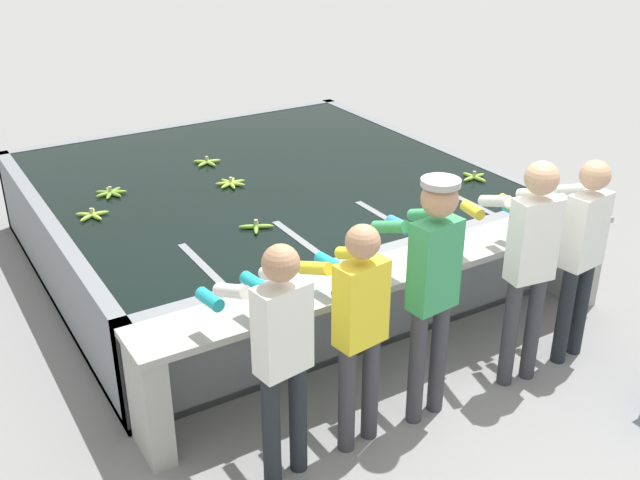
{
  "coord_description": "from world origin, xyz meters",
  "views": [
    {
      "loc": [
        -2.98,
        -3.55,
        3.3
      ],
      "look_at": [
        0.0,
        1.33,
        0.59
      ],
      "focal_mm": 42.0,
      "sensor_mm": 36.0,
      "label": 1
    }
  ],
  "objects_px": {
    "worker_0": "(279,344)",
    "worker_1": "(357,318)",
    "banana_bunch_floating_0": "(110,193)",
    "banana_bunch_floating_1": "(92,215)",
    "banana_bunch_floating_4": "(207,162)",
    "banana_bunch_floating_5": "(256,226)",
    "banana_bunch_ledge_0": "(571,210)",
    "worker_3": "(528,253)",
    "banana_bunch_floating_3": "(474,177)",
    "banana_bunch_floating_2": "(231,183)",
    "knife_0": "(338,285)",
    "worker_2": "(430,277)",
    "worker_4": "(579,244)"
  },
  "relations": [
    {
      "from": "banana_bunch_floating_1",
      "to": "banana_bunch_floating_2",
      "type": "distance_m",
      "value": 1.29
    },
    {
      "from": "worker_2",
      "to": "banana_bunch_floating_4",
      "type": "bearing_deg",
      "value": 91.82
    },
    {
      "from": "worker_2",
      "to": "knife_0",
      "type": "xyz_separation_m",
      "value": [
        -0.35,
        0.53,
        -0.21
      ]
    },
    {
      "from": "banana_bunch_floating_1",
      "to": "banana_bunch_floating_5",
      "type": "height_order",
      "value": "same"
    },
    {
      "from": "worker_3",
      "to": "banana_bunch_floating_3",
      "type": "height_order",
      "value": "worker_3"
    },
    {
      "from": "worker_1",
      "to": "banana_bunch_floating_0",
      "type": "distance_m",
      "value": 3.04
    },
    {
      "from": "banana_bunch_ledge_0",
      "to": "banana_bunch_floating_0",
      "type": "bearing_deg",
      "value": 142.93
    },
    {
      "from": "banana_bunch_floating_0",
      "to": "banana_bunch_floating_3",
      "type": "relative_size",
      "value": 0.99
    },
    {
      "from": "worker_2",
      "to": "banana_bunch_floating_3",
      "type": "xyz_separation_m",
      "value": [
        1.84,
        1.62,
        -0.2
      ]
    },
    {
      "from": "worker_2",
      "to": "worker_3",
      "type": "xyz_separation_m",
      "value": [
        0.84,
        -0.03,
        -0.04
      ]
    },
    {
      "from": "worker_0",
      "to": "worker_4",
      "type": "distance_m",
      "value": 2.48
    },
    {
      "from": "worker_1",
      "to": "banana_bunch_ledge_0",
      "type": "xyz_separation_m",
      "value": [
        2.55,
        0.59,
        -0.06
      ]
    },
    {
      "from": "banana_bunch_floating_0",
      "to": "banana_bunch_ledge_0",
      "type": "bearing_deg",
      "value": -37.07
    },
    {
      "from": "banana_bunch_floating_5",
      "to": "knife_0",
      "type": "xyz_separation_m",
      "value": [
        0.04,
        -1.15,
        -0.01
      ]
    },
    {
      "from": "worker_3",
      "to": "banana_bunch_floating_5",
      "type": "relative_size",
      "value": 6.39
    },
    {
      "from": "banana_bunch_floating_4",
      "to": "banana_bunch_ledge_0",
      "type": "distance_m",
      "value": 3.42
    },
    {
      "from": "banana_bunch_floating_2",
      "to": "worker_4",
      "type": "bearing_deg",
      "value": -60.1
    },
    {
      "from": "banana_bunch_floating_4",
      "to": "banana_bunch_floating_5",
      "type": "distance_m",
      "value": 1.65
    },
    {
      "from": "banana_bunch_floating_2",
      "to": "knife_0",
      "type": "xyz_separation_m",
      "value": [
        -0.2,
        -2.12,
        -0.01
      ]
    },
    {
      "from": "worker_3",
      "to": "worker_0",
      "type": "bearing_deg",
      "value": 179.59
    },
    {
      "from": "banana_bunch_floating_3",
      "to": "knife_0",
      "type": "distance_m",
      "value": 2.45
    },
    {
      "from": "worker_2",
      "to": "banana_bunch_floating_2",
      "type": "bearing_deg",
      "value": 93.3
    },
    {
      "from": "worker_0",
      "to": "worker_4",
      "type": "relative_size",
      "value": 0.99
    },
    {
      "from": "worker_4",
      "to": "banana_bunch_floating_1",
      "type": "distance_m",
      "value": 3.83
    },
    {
      "from": "worker_1",
      "to": "worker_2",
      "type": "relative_size",
      "value": 0.9
    },
    {
      "from": "banana_bunch_floating_2",
      "to": "banana_bunch_ledge_0",
      "type": "distance_m",
      "value": 2.97
    },
    {
      "from": "banana_bunch_floating_4",
      "to": "banana_bunch_floating_5",
      "type": "bearing_deg",
      "value": -99.98
    },
    {
      "from": "banana_bunch_floating_3",
      "to": "knife_0",
      "type": "bearing_deg",
      "value": -153.67
    },
    {
      "from": "banana_bunch_floating_5",
      "to": "banana_bunch_floating_1",
      "type": "bearing_deg",
      "value": 138.98
    },
    {
      "from": "worker_3",
      "to": "banana_bunch_floating_3",
      "type": "relative_size",
      "value": 6.01
    },
    {
      "from": "banana_bunch_floating_1",
      "to": "banana_bunch_floating_0",
      "type": "bearing_deg",
      "value": 55.27
    },
    {
      "from": "worker_1",
      "to": "banana_bunch_floating_1",
      "type": "distance_m",
      "value": 2.73
    },
    {
      "from": "worker_2",
      "to": "banana_bunch_floating_5",
      "type": "bearing_deg",
      "value": 103.09
    },
    {
      "from": "banana_bunch_floating_3",
      "to": "banana_bunch_ledge_0",
      "type": "xyz_separation_m",
      "value": [
        0.15,
        -1.01,
        0.0
      ]
    },
    {
      "from": "banana_bunch_floating_0",
      "to": "banana_bunch_floating_2",
      "type": "bearing_deg",
      "value": -18.61
    },
    {
      "from": "worker_2",
      "to": "worker_0",
      "type": "bearing_deg",
      "value": -179.07
    },
    {
      "from": "banana_bunch_floating_0",
      "to": "banana_bunch_floating_1",
      "type": "distance_m",
      "value": 0.49
    },
    {
      "from": "worker_2",
      "to": "banana_bunch_floating_1",
      "type": "distance_m",
      "value": 2.97
    },
    {
      "from": "banana_bunch_floating_0",
      "to": "banana_bunch_floating_2",
      "type": "xyz_separation_m",
      "value": [
        1.01,
        -0.34,
        0.0
      ]
    },
    {
      "from": "worker_1",
      "to": "banana_bunch_floating_2",
      "type": "height_order",
      "value": "worker_1"
    },
    {
      "from": "worker_0",
      "to": "worker_4",
      "type": "xyz_separation_m",
      "value": [
        2.48,
        0.01,
        0.01
      ]
    },
    {
      "from": "worker_0",
      "to": "worker_1",
      "type": "relative_size",
      "value": 1.01
    },
    {
      "from": "banana_bunch_floating_0",
      "to": "banana_bunch_floating_4",
      "type": "distance_m",
      "value": 1.1
    },
    {
      "from": "worker_4",
      "to": "banana_bunch_floating_0",
      "type": "height_order",
      "value": "worker_4"
    },
    {
      "from": "worker_0",
      "to": "worker_1",
      "type": "distance_m",
      "value": 0.55
    },
    {
      "from": "worker_1",
      "to": "banana_bunch_floating_2",
      "type": "distance_m",
      "value": 2.67
    },
    {
      "from": "worker_3",
      "to": "banana_bunch_floating_2",
      "type": "distance_m",
      "value": 2.86
    },
    {
      "from": "banana_bunch_floating_1",
      "to": "banana_bunch_floating_3",
      "type": "bearing_deg",
      "value": -16.49
    },
    {
      "from": "worker_0",
      "to": "banana_bunch_floating_1",
      "type": "height_order",
      "value": "worker_0"
    },
    {
      "from": "knife_0",
      "to": "banana_bunch_floating_0",
      "type": "bearing_deg",
      "value": 108.15
    }
  ]
}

